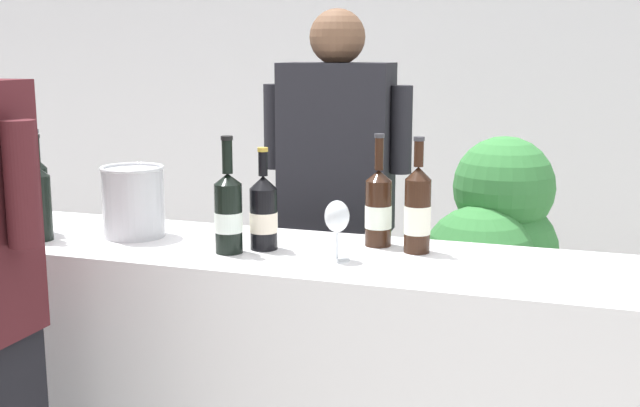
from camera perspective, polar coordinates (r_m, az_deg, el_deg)
The scene contains 12 objects.
wall_back at distance 4.88m, azimuth 8.25°, elevation 8.45°, with size 8.00×0.10×2.80m, color white.
counter at distance 2.61m, azimuth -3.22°, elevation -13.97°, with size 2.50×0.56×1.00m, color white.
wine_bottle_0 at distance 2.78m, azimuth -19.44°, elevation 0.59°, with size 0.07×0.07×0.34m.
wine_bottle_1 at distance 2.38m, azimuth -6.53°, elevation -0.61°, with size 0.08×0.08×0.35m.
wine_bottle_2 at distance 2.39m, azimuth 6.95°, elevation -0.48°, with size 0.08×0.08×0.35m.
wine_bottle_3 at distance 2.46m, azimuth 4.17°, elevation -0.31°, with size 0.08×0.08×0.35m.
wine_bottle_4 at distance 2.68m, azimuth -19.36°, elevation 0.17°, with size 0.08×0.08×0.34m.
wine_bottle_5 at distance 2.42m, azimuth -4.04°, elevation -0.68°, with size 0.08×0.08×0.31m.
wine_glass at distance 2.28m, azimuth 1.21°, elevation -1.12°, with size 0.08×0.08×0.18m.
ice_bucket at distance 2.65m, azimuth -13.13°, elevation 0.17°, with size 0.20×0.20×0.23m.
person_server at distance 3.06m, azimuth 1.14°, elevation -3.12°, with size 0.56×0.27×1.74m.
potted_shrub at distance 3.28m, azimuth 13.01°, elevation -4.82°, with size 0.60×0.59×1.26m.
Camera 1 is at (0.89, -2.19, 1.59)m, focal length 45.00 mm.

